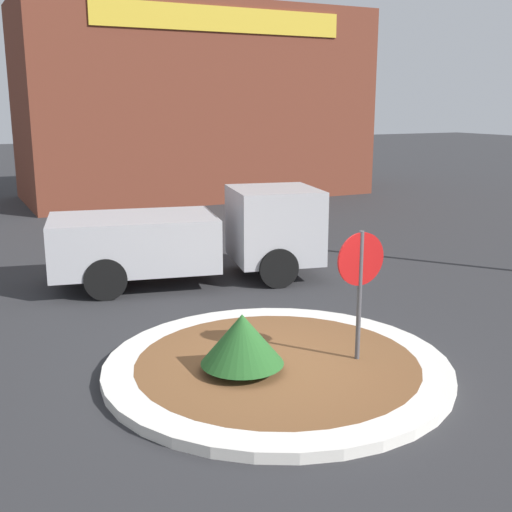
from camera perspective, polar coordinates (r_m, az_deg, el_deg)
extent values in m
plane|color=#2D2D30|center=(9.69, 1.88, -10.17)|extent=(120.00, 120.00, 0.00)
cylinder|color=silver|center=(9.66, 1.88, -9.77)|extent=(5.12, 5.12, 0.15)
cylinder|color=brown|center=(9.66, 1.88, -9.76)|extent=(4.20, 4.20, 0.15)
cylinder|color=#4C4C51|center=(9.54, 9.16, -3.98)|extent=(0.07, 0.07, 2.10)
cylinder|color=#B71414|center=(9.38, 9.30, -0.27)|extent=(0.79, 0.03, 0.79)
cylinder|color=brown|center=(9.29, -1.22, -9.81)|extent=(0.08, 0.08, 0.12)
cone|color=#235623|center=(9.13, -1.24, -7.37)|extent=(1.19, 1.19, 0.73)
cube|color=#B2B2B7|center=(14.56, 1.62, 2.85)|extent=(2.25, 2.35, 1.63)
cube|color=#B2B2B7|center=(14.10, -10.83, 1.22)|extent=(3.87, 2.79, 1.13)
cube|color=black|center=(14.70, 4.09, 4.05)|extent=(0.41, 1.76, 0.57)
cylinder|color=black|center=(15.59, 0.01, 0.66)|extent=(0.89, 0.41, 0.86)
cylinder|color=black|center=(13.77, 1.99, -1.07)|extent=(0.89, 0.41, 0.86)
cylinder|color=black|center=(15.14, -13.40, -0.10)|extent=(0.89, 0.41, 0.86)
cylinder|color=black|center=(13.26, -13.24, -2.00)|extent=(0.89, 0.41, 0.86)
cube|color=brown|center=(27.86, -5.42, 13.32)|extent=(14.13, 6.00, 7.71)
cube|color=gold|center=(25.24, -2.95, 20.28)|extent=(9.89, 0.08, 0.90)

